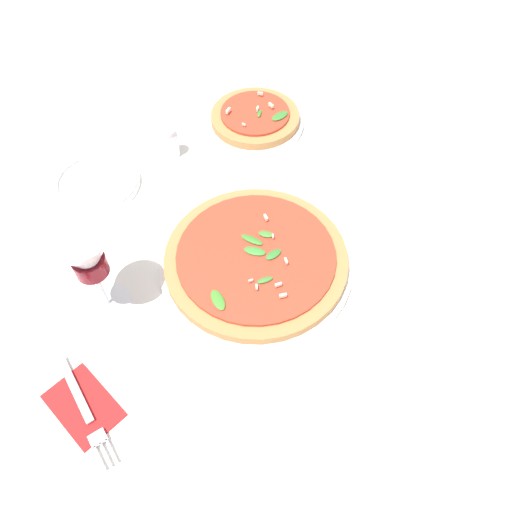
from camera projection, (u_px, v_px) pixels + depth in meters
name	position (u px, v px, depth m)	size (l,w,h in m)	color
ground_plane	(256.00, 290.00, 0.86)	(6.00, 6.00, 0.00)	silver
pizza_arugula_main	(256.00, 260.00, 0.88)	(0.34, 0.34, 0.05)	white
pizza_personal_side	(255.00, 119.00, 1.10)	(0.22, 0.22, 0.05)	white
wine_glass	(87.00, 258.00, 0.74)	(0.09, 0.09, 0.18)	white
napkin	(83.00, 405.00, 0.74)	(0.12, 0.08, 0.01)	#B21E1E
fork	(84.00, 408.00, 0.73)	(0.19, 0.07, 0.00)	silver
side_plate_white	(97.00, 182.00, 1.00)	(0.17, 0.17, 0.02)	white
shaker_pepper	(171.00, 142.00, 1.03)	(0.03, 0.03, 0.07)	silver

